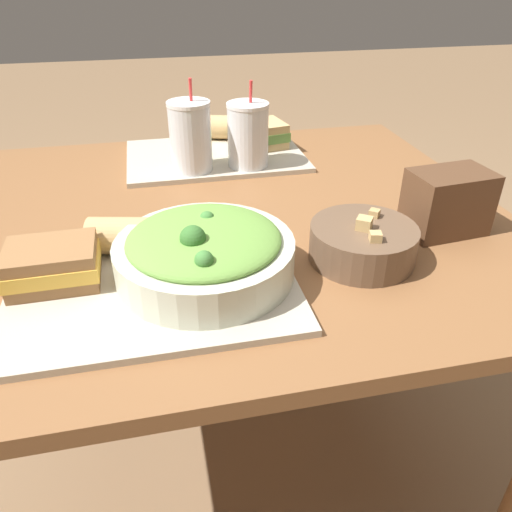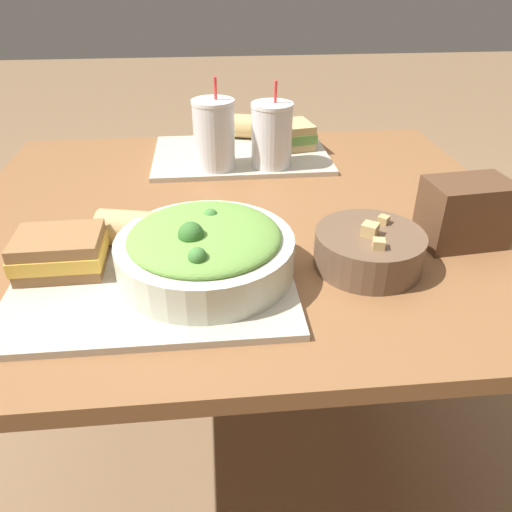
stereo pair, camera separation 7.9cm
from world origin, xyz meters
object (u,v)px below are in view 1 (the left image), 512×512
Objects in this scene: sandwich_far at (259,135)px; chip_bag at (447,202)px; soup_bowl at (363,242)px; sandwich_near at (53,265)px; drink_cup_red at (248,137)px; salad_bowl at (205,252)px; baguette_near at (136,236)px; drink_cup_dark at (191,139)px; baguette_far at (225,127)px.

chip_bag is at bearing -75.09° from sandwich_far.
soup_bowl is 1.29× the size of sandwich_near.
sandwich_far is at bearing 66.55° from drink_cup_red.
chip_bag is (0.47, 0.07, 0.00)m from salad_bowl.
soup_bowl is at bearing -89.79° from baguette_near.
baguette_near is at bearing 172.37° from chip_bag.
soup_bowl is at bearing -166.96° from chip_bag.
drink_cup_dark is (0.13, 0.37, 0.04)m from baguette_near.
salad_bowl is 1.70× the size of baguette_near.
sandwich_near is 0.14m from baguette_near.
baguette_near is 0.39m from drink_cup_dark.
baguette_far is at bearing 121.19° from sandwich_far.
soup_bowl is at bearing -76.48° from drink_cup_red.
baguette_far is at bearing 95.68° from drink_cup_red.
baguette_near is (0.13, 0.07, 0.00)m from sandwich_near.
sandwich_far and baguette_far have the same top height.
chip_bag is at bearing -52.12° from drink_cup_red.
drink_cup_red is (0.27, 0.37, 0.04)m from baguette_near.
drink_cup_red is (0.40, 0.43, 0.04)m from sandwich_near.
sandwich_near is 0.51m from drink_cup_dark.
salad_bowl reaches higher than sandwich_near.
drink_cup_red reaches higher than sandwich_far.
sandwich_far is (0.45, 0.56, 0.00)m from sandwich_near.
drink_cup_red is at bearing 122.37° from chip_bag.
sandwich_near and baguette_far have the same top height.
baguette_near and baguette_far have the same top height.
baguette_far is 0.22m from drink_cup_red.
baguette_near is at bearing 137.86° from salad_bowl.
salad_bowl and chip_bag have the same top height.
baguette_near is 0.46m from drink_cup_red.
salad_bowl is at bearing -93.51° from drink_cup_dark.
sandwich_near is at bearing 172.74° from salad_bowl.
sandwich_near is at bearing -139.70° from sandwich_far.
soup_bowl is 0.52m from drink_cup_dark.
salad_bowl is 1.85× the size of chip_bag.
salad_bowl is 1.56× the size of soup_bowl.
baguette_near is (-0.11, 0.10, -0.01)m from salad_bowl.
drink_cup_red is at bearing 0.00° from drink_cup_dark.
sandwich_near and sandwich_far have the same top height.
chip_bag is at bearing 2.64° from sandwich_near.
drink_cup_dark is at bearing -157.04° from sandwich_far.
salad_bowl is at bearing -176.14° from baguette_far.
salad_bowl is 0.46m from drink_cup_dark.
drink_cup_red is at bearing 103.52° from soup_bowl.
drink_cup_red reaches higher than baguette_near.
sandwich_far is 0.99× the size of chip_bag.
sandwich_far is (0.32, 0.49, -0.00)m from baguette_near.
soup_bowl is at bearing -3.26° from sandwich_near.
sandwich_near is 0.70m from chip_bag.
chip_bag is at bearing -41.52° from drink_cup_dark.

